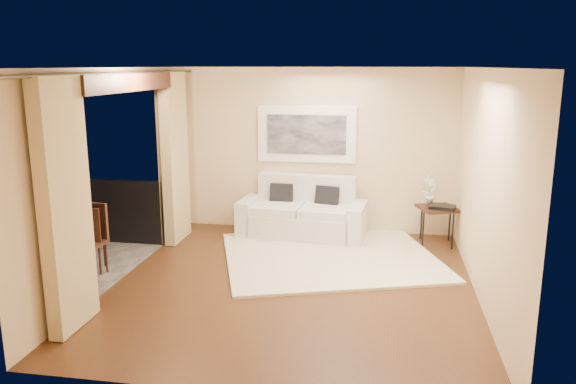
% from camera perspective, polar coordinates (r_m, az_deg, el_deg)
% --- Properties ---
extents(floor, '(5.00, 5.00, 0.00)m').
position_cam_1_polar(floor, '(7.25, 0.54, -9.35)').
color(floor, '#4E2E17').
rests_on(floor, ground).
extents(room_shell, '(5.00, 6.40, 5.00)m').
position_cam_1_polar(room_shell, '(7.36, -16.31, 10.64)').
color(room_shell, white).
rests_on(room_shell, ground).
extents(balcony, '(1.81, 2.60, 1.17)m').
position_cam_1_polar(balcony, '(8.34, -22.63, -6.07)').
color(balcony, '#605B56').
rests_on(balcony, ground).
extents(curtains, '(0.16, 4.80, 2.64)m').
position_cam_1_polar(curtains, '(7.48, -15.61, 1.56)').
color(curtains, '#CEB87F').
rests_on(curtains, ground).
extents(artwork, '(1.62, 0.07, 0.92)m').
position_cam_1_polar(artwork, '(9.24, 1.90, 5.87)').
color(artwork, white).
rests_on(artwork, room_shell).
extents(rug, '(3.63, 3.39, 0.04)m').
position_cam_1_polar(rug, '(8.22, 4.26, -6.51)').
color(rug, '#F0E6C1').
rests_on(rug, floor).
extents(sofa, '(2.08, 1.05, 0.97)m').
position_cam_1_polar(sofa, '(9.13, 1.56, -2.40)').
color(sofa, silver).
rests_on(sofa, floor).
extents(side_table, '(0.70, 0.70, 0.60)m').
position_cam_1_polar(side_table, '(8.95, 14.95, -1.85)').
color(side_table, '#331911').
rests_on(side_table, floor).
extents(tray, '(0.43, 0.36, 0.05)m').
position_cam_1_polar(tray, '(8.86, 15.41, -1.47)').
color(tray, black).
rests_on(tray, side_table).
extents(orchid, '(0.29, 0.29, 0.46)m').
position_cam_1_polar(orchid, '(9.03, 14.23, 0.20)').
color(orchid, white).
rests_on(orchid, side_table).
extents(bistro_table, '(0.68, 0.68, 0.68)m').
position_cam_1_polar(bistro_table, '(8.09, -23.64, -3.57)').
color(bistro_table, '#331911').
rests_on(bistro_table, balcony).
extents(balcony_chair_far, '(0.49, 0.50, 0.91)m').
position_cam_1_polar(balcony_chair_far, '(7.90, -19.77, -4.20)').
color(balcony_chair_far, '#331911').
rests_on(balcony_chair_far, balcony).
extents(balcony_chair_near, '(0.44, 0.45, 0.95)m').
position_cam_1_polar(balcony_chair_near, '(7.89, -19.42, -4.01)').
color(balcony_chair_near, '#331911').
rests_on(balcony_chair_near, balcony).
extents(ice_bucket, '(0.18, 0.18, 0.20)m').
position_cam_1_polar(ice_bucket, '(8.15, -24.22, -2.17)').
color(ice_bucket, white).
rests_on(ice_bucket, bistro_table).
extents(candle, '(0.06, 0.06, 0.07)m').
position_cam_1_polar(candle, '(8.11, -22.75, -2.59)').
color(candle, red).
rests_on(candle, bistro_table).
extents(vase, '(0.04, 0.04, 0.18)m').
position_cam_1_polar(vase, '(7.91, -24.75, -2.74)').
color(vase, silver).
rests_on(vase, bistro_table).
extents(glass_a, '(0.06, 0.06, 0.12)m').
position_cam_1_polar(glass_a, '(7.88, -23.20, -2.87)').
color(glass_a, white).
rests_on(glass_a, bistro_table).
extents(glass_b, '(0.06, 0.06, 0.12)m').
position_cam_1_polar(glass_b, '(8.00, -22.66, -2.59)').
color(glass_b, white).
rests_on(glass_b, bistro_table).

